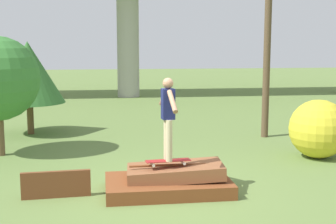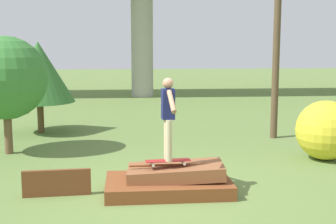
# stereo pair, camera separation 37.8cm
# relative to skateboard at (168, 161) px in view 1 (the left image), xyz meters

# --- Properties ---
(ground_plane) EXTENTS (80.00, 80.00, 0.00)m
(ground_plane) POSITION_rel_skateboard_xyz_m (0.01, 0.07, -0.61)
(ground_plane) COLOR olive
(scrap_pile) EXTENTS (2.31, 1.36, 0.53)m
(scrap_pile) POSITION_rel_skateboard_xyz_m (0.06, 0.09, -0.40)
(scrap_pile) COLOR brown
(scrap_pile) RESTS_ON ground_plane
(scrap_plank_loose) EXTENTS (1.22, 0.17, 0.49)m
(scrap_plank_loose) POSITION_rel_skateboard_xyz_m (-2.01, 0.00, -0.37)
(scrap_plank_loose) COLOR brown
(scrap_plank_loose) RESTS_ON ground_plane
(skateboard) EXTENTS (0.84, 0.29, 0.09)m
(skateboard) POSITION_rel_skateboard_xyz_m (0.00, 0.00, 0.00)
(skateboard) COLOR maroon
(skateboard) RESTS_ON scrap_pile
(skater) EXTENTS (0.24, 1.14, 1.50)m
(skater) POSITION_rel_skateboard_xyz_m (0.00, -0.00, 0.88)
(skater) COLOR #C6B78E
(skater) RESTS_ON skateboard
(tree_behind_left) EXTENTS (2.12, 2.12, 2.78)m
(tree_behind_left) POSITION_rel_skateboard_xyz_m (-3.39, 6.11, 1.25)
(tree_behind_left) COLOR brown
(tree_behind_left) RESTS_ON ground_plane
(bush_yellow_flowering) EXTENTS (1.41, 1.41, 1.41)m
(bush_yellow_flowering) POSITION_rel_skateboard_xyz_m (3.91, 2.17, 0.10)
(bush_yellow_flowering) COLOR gold
(bush_yellow_flowering) RESTS_ON ground_plane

